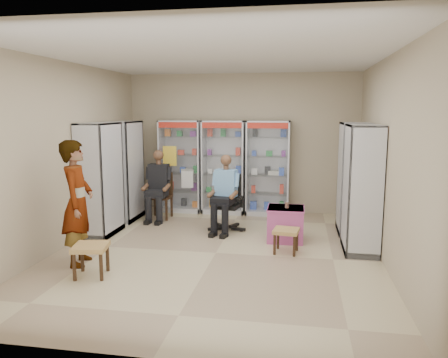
% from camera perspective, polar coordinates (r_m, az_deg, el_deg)
% --- Properties ---
extents(floor, '(6.00, 6.00, 0.00)m').
position_cam_1_polar(floor, '(6.95, -1.07, -9.62)').
color(floor, tan).
rests_on(floor, ground).
extents(room_shell, '(5.02, 6.02, 3.01)m').
position_cam_1_polar(room_shell, '(6.59, -1.12, 6.81)').
color(room_shell, tan).
rests_on(room_shell, ground).
extents(cabinet_back_left, '(0.90, 0.50, 2.00)m').
position_cam_1_polar(cabinet_back_left, '(9.63, -5.61, 1.67)').
color(cabinet_back_left, '#B3B6BB').
rests_on(cabinet_back_left, floor).
extents(cabinet_back_mid, '(0.90, 0.50, 2.00)m').
position_cam_1_polar(cabinet_back_mid, '(9.42, -0.03, 1.55)').
color(cabinet_back_mid, '#A9ABB0').
rests_on(cabinet_back_mid, floor).
extents(cabinet_back_right, '(0.90, 0.50, 2.00)m').
position_cam_1_polar(cabinet_back_right, '(9.30, 5.75, 1.41)').
color(cabinet_back_right, '#A3A5AA').
rests_on(cabinet_back_right, floor).
extents(cabinet_right_far, '(0.90, 0.50, 2.00)m').
position_cam_1_polar(cabinet_right_far, '(8.22, 16.57, 0.08)').
color(cabinet_right_far, '#A1A4A8').
rests_on(cabinet_right_far, floor).
extents(cabinet_right_near, '(0.90, 0.50, 2.00)m').
position_cam_1_polar(cabinet_right_near, '(7.14, 17.57, -1.26)').
color(cabinet_right_near, silver).
rests_on(cabinet_right_near, floor).
extents(cabinet_left_far, '(0.90, 0.50, 2.00)m').
position_cam_1_polar(cabinet_left_far, '(9.06, -12.87, 1.03)').
color(cabinet_left_far, '#9EA0A5').
rests_on(cabinet_left_far, floor).
extents(cabinet_left_near, '(0.90, 0.50, 2.00)m').
position_cam_1_polar(cabinet_left_near, '(8.06, -15.87, -0.05)').
color(cabinet_left_near, silver).
rests_on(cabinet_left_near, floor).
extents(wooden_chair, '(0.42, 0.42, 0.94)m').
position_cam_1_polar(wooden_chair, '(9.09, -8.30, -2.20)').
color(wooden_chair, black).
rests_on(wooden_chair, floor).
extents(seated_customer, '(0.44, 0.60, 1.34)m').
position_cam_1_polar(seated_customer, '(9.01, -8.43, -1.01)').
color(seated_customer, black).
rests_on(seated_customer, floor).
extents(office_chair, '(0.66, 0.66, 1.05)m').
position_cam_1_polar(office_chair, '(8.09, 0.37, -3.11)').
color(office_chair, black).
rests_on(office_chair, floor).
extents(seated_shopkeeper, '(0.54, 0.68, 1.33)m').
position_cam_1_polar(seated_shopkeeper, '(8.01, 0.31, -2.19)').
color(seated_shopkeeper, '#76B7EA').
rests_on(seated_shopkeeper, floor).
extents(pink_trunk, '(0.60, 0.58, 0.58)m').
position_cam_1_polar(pink_trunk, '(7.59, 8.04, -5.83)').
color(pink_trunk, '#B1468F').
rests_on(pink_trunk, floor).
extents(tea_glass, '(0.07, 0.07, 0.11)m').
position_cam_1_polar(tea_glass, '(7.49, 8.23, -3.35)').
color(tea_glass, '#5A2C07').
rests_on(tea_glass, pink_trunk).
extents(woven_stool_a, '(0.43, 0.43, 0.38)m').
position_cam_1_polar(woven_stool_a, '(6.98, 8.10, -8.00)').
color(woven_stool_a, '#B18C4A').
rests_on(woven_stool_a, floor).
extents(woven_stool_b, '(0.51, 0.51, 0.44)m').
position_cam_1_polar(woven_stool_b, '(6.24, -16.95, -10.12)').
color(woven_stool_b, '#B6814D').
rests_on(woven_stool_b, floor).
extents(standing_man, '(0.56, 0.74, 1.81)m').
position_cam_1_polar(standing_man, '(6.60, -18.59, -2.98)').
color(standing_man, gray).
rests_on(standing_man, floor).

